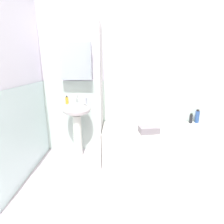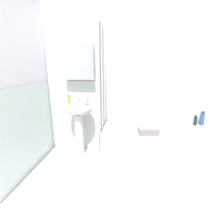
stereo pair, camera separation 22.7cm
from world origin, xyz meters
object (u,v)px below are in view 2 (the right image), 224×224
at_px(soap_dispenser, 69,100).
at_px(shampoo_bottle, 195,121).
at_px(bathtub, 157,145).
at_px(body_wash_bottle, 202,119).
at_px(toothbrush_cup, 86,100).
at_px(sink, 79,117).
at_px(towel_folded, 148,131).

bearing_deg(soap_dispenser, shampoo_bottle, 4.08).
xyz_separation_m(bathtub, body_wash_bottle, (0.72, 0.26, 0.37)).
distance_m(toothbrush_cup, body_wash_bottle, 1.85).
bearing_deg(sink, bathtub, -6.05).
bearing_deg(soap_dispenser, toothbrush_cup, 2.31).
bearing_deg(shampoo_bottle, soap_dispenser, -175.92).
distance_m(soap_dispenser, body_wash_bottle, 2.11).
bearing_deg(toothbrush_cup, bathtub, -5.49).
bearing_deg(body_wash_bottle, towel_folded, -151.97).
distance_m(sink, toothbrush_cup, 0.32).
distance_m(bathtub, shampoo_bottle, 0.74).
xyz_separation_m(body_wash_bottle, towel_folded, (-0.88, -0.47, -0.06)).
xyz_separation_m(toothbrush_cup, shampoo_bottle, (1.71, 0.13, -0.32)).
bearing_deg(toothbrush_cup, towel_folded, -18.61).
distance_m(sink, towel_folded, 1.13).
bearing_deg(towel_folded, shampoo_bottle, 30.11).
relative_size(sink, soap_dispenser, 6.89).
xyz_separation_m(soap_dispenser, bathtub, (1.37, -0.09, -0.67)).
bearing_deg(shampoo_bottle, sink, -176.75).
relative_size(body_wash_bottle, towel_folded, 0.82).
bearing_deg(toothbrush_cup, sink, 169.63).
xyz_separation_m(sink, towel_folded, (1.08, -0.34, -0.07)).
relative_size(shampoo_bottle, towel_folded, 0.60).
relative_size(bathtub, shampoo_bottle, 10.16).
height_order(sink, soap_dispenser, soap_dispenser).
height_order(soap_dispenser, towel_folded, soap_dispenser).
relative_size(body_wash_bottle, shampoo_bottle, 1.36).
distance_m(toothbrush_cup, bathtub, 1.29).
xyz_separation_m(sink, body_wash_bottle, (1.96, 0.13, -0.01)).
relative_size(bathtub, towel_folded, 6.13).
height_order(soap_dispenser, toothbrush_cup, soap_dispenser).
relative_size(sink, bathtub, 0.53).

